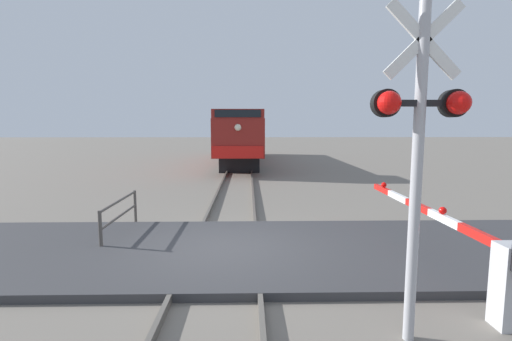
{
  "coord_description": "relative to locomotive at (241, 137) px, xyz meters",
  "views": [
    {
      "loc": [
        0.53,
        -7.83,
        2.8
      ],
      "look_at": [
        0.79,
        4.41,
        1.31
      ],
      "focal_mm": 26.09,
      "sensor_mm": 36.0,
      "label": 1
    }
  ],
  "objects": [
    {
      "name": "ground_plane",
      "position": [
        0.0,
        -19.93,
        -1.94
      ],
      "size": [
        160.0,
        160.0,
        0.0
      ],
      "primitive_type": "plane",
      "color": "slate"
    },
    {
      "name": "crossing_signal",
      "position": [
        2.63,
        -23.23,
        0.75
      ],
      "size": [
        1.18,
        0.33,
        4.29
      ],
      "color": "#ADADB2",
      "rests_on": "ground_plane"
    },
    {
      "name": "locomotive",
      "position": [
        0.0,
        0.0,
        0.0
      ],
      "size": [
        2.82,
        17.38,
        3.64
      ],
      "color": "black",
      "rests_on": "ground_plane"
    },
    {
      "name": "crossing_gate",
      "position": [
        4.13,
        -22.17,
        -1.12
      ],
      "size": [
        0.36,
        5.98,
        1.3
      ],
      "color": "silver",
      "rests_on": "ground_plane"
    },
    {
      "name": "road_surface",
      "position": [
        0.0,
        -19.93,
        -1.86
      ],
      "size": [
        36.0,
        4.45,
        0.15
      ],
      "primitive_type": "cube",
      "color": "#38383A",
      "rests_on": "ground_plane"
    },
    {
      "name": "rail_track_left",
      "position": [
        -0.72,
        -19.93,
        -1.86
      ],
      "size": [
        0.08,
        80.0,
        0.15
      ],
      "primitive_type": "cube",
      "color": "#59544C",
      "rests_on": "ground_plane"
    },
    {
      "name": "guard_railing",
      "position": [
        -2.71,
        -18.5,
        -1.32
      ],
      "size": [
        0.08,
        2.61,
        0.95
      ],
      "color": "#4C4742",
      "rests_on": "ground_plane"
    },
    {
      "name": "rail_track_right",
      "position": [
        0.72,
        -19.93,
        -1.86
      ],
      "size": [
        0.08,
        80.0,
        0.15
      ],
      "primitive_type": "cube",
      "color": "#59544C",
      "rests_on": "ground_plane"
    }
  ]
}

